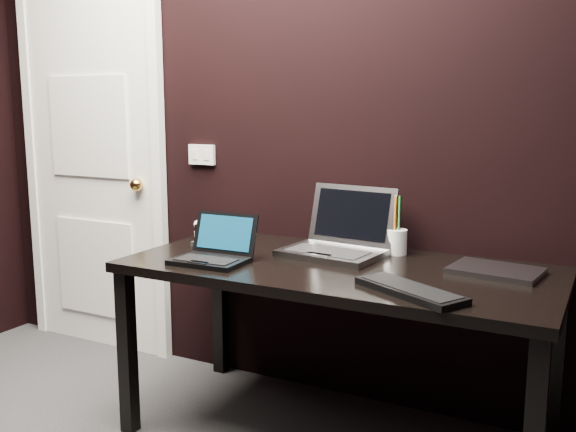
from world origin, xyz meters
The scene contains 11 objects.
wall_back centered at (0.00, 1.80, 1.30)m, with size 4.00×4.00×0.00m, color black.
door centered at (-1.35, 1.78, 1.04)m, with size 0.99×0.10×2.14m.
wall_switch centered at (-0.62, 1.79, 1.12)m, with size 0.15×0.02×0.10m.
desk centered at (0.30, 1.40, 0.66)m, with size 1.70×0.80×0.74m.
netbook centered at (-0.17, 1.22, 0.78)m, with size 0.30×0.27×0.19m.
silver_laptop centered at (0.22, 1.57, 0.79)m, with size 0.44×0.40×0.28m.
ext_keyboard centered at (0.67, 1.14, 0.75)m, with size 0.43×0.32×0.03m.
closed_laptop centered at (0.88, 1.55, 0.75)m, with size 0.35×0.27×0.02m.
desk_phone centered at (-0.43, 1.61, 0.78)m, with size 0.20×0.19×0.10m.
mobile_phone centered at (-0.40, 1.44, 0.78)m, with size 0.06×0.05×0.09m.
pen_cup centered at (0.45, 1.68, 0.80)m, with size 0.10×0.10×0.25m.
Camera 1 is at (1.27, -0.89, 1.37)m, focal length 40.00 mm.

